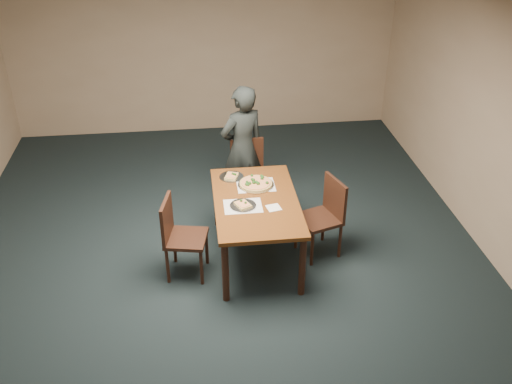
{
  "coord_description": "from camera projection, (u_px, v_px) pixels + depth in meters",
  "views": [
    {
      "loc": [
        -0.22,
        -4.77,
        3.94
      ],
      "look_at": [
        0.39,
        0.4,
        0.85
      ],
      "focal_mm": 40.0,
      "sensor_mm": 36.0,
      "label": 1
    }
  ],
  "objects": [
    {
      "name": "placemat_near",
      "position": [
        243.0,
        206.0,
        6.0
      ],
      "size": [
        0.4,
        0.3,
        0.0
      ],
      "primitive_type": "cube",
      "color": "white",
      "rests_on": "dining_table"
    },
    {
      "name": "chair_left",
      "position": [
        178.0,
        233.0,
        5.98
      ],
      "size": [
        0.49,
        0.49,
        0.91
      ],
      "rotation": [
        0.0,
        0.0,
        1.37
      ],
      "color": "black",
      "rests_on": "ground"
    },
    {
      "name": "placemat_main",
      "position": [
        256.0,
        185.0,
        6.38
      ],
      "size": [
        0.42,
        0.32,
        0.0
      ],
      "primitive_type": "cube",
      "color": "white",
      "rests_on": "dining_table"
    },
    {
      "name": "room_shell",
      "position": [
        219.0,
        133.0,
        5.22
      ],
      "size": [
        8.0,
        8.0,
        8.0
      ],
      "color": "tan",
      "rests_on": "ground"
    },
    {
      "name": "slice_plate_far",
      "position": [
        232.0,
        176.0,
        6.53
      ],
      "size": [
        0.28,
        0.28,
        0.06
      ],
      "color": "silver",
      "rests_on": "dining_table"
    },
    {
      "name": "diner",
      "position": [
        242.0,
        148.0,
        7.06
      ],
      "size": [
        0.7,
        0.59,
        1.62
      ],
      "primitive_type": "imported",
      "rotation": [
        0.0,
        0.0,
        3.56
      ],
      "color": "black",
      "rests_on": "ground"
    },
    {
      "name": "chair_right",
      "position": [
        325.0,
        213.0,
        6.33
      ],
      "size": [
        0.53,
        0.53,
        0.91
      ],
      "rotation": [
        0.0,
        0.0,
        -1.25
      ],
      "color": "black",
      "rests_on": "ground"
    },
    {
      "name": "chair_far",
      "position": [
        249.0,
        171.0,
        7.16
      ],
      "size": [
        0.46,
        0.46,
        0.91
      ],
      "rotation": [
        0.0,
        0.0,
        0.09
      ],
      "color": "black",
      "rests_on": "ground"
    },
    {
      "name": "napkin",
      "position": [
        274.0,
        208.0,
        5.97
      ],
      "size": [
        0.17,
        0.17,
        0.01
      ],
      "primitive_type": "cube",
      "rotation": [
        0.0,
        0.0,
        0.22
      ],
      "color": "white",
      "rests_on": "dining_table"
    },
    {
      "name": "pizza_pan",
      "position": [
        256.0,
        183.0,
        6.37
      ],
      "size": [
        0.4,
        0.4,
        0.07
      ],
      "color": "silver",
      "rests_on": "dining_table"
    },
    {
      "name": "slice_plate_near",
      "position": [
        243.0,
        205.0,
        6.0
      ],
      "size": [
        0.28,
        0.28,
        0.06
      ],
      "color": "silver",
      "rests_on": "dining_table"
    },
    {
      "name": "ground",
      "position": [
        224.0,
        281.0,
        6.11
      ],
      "size": [
        8.0,
        8.0,
        0.0
      ],
      "primitive_type": "plane",
      "color": "black",
      "rests_on": "ground"
    },
    {
      "name": "dining_table",
      "position": [
        256.0,
        207.0,
        6.16
      ],
      "size": [
        0.9,
        1.5,
        0.75
      ],
      "color": "#4F290F",
      "rests_on": "ground"
    }
  ]
}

